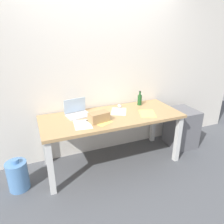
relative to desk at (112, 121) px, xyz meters
The scene contains 13 objects.
ground_plane 0.67m from the desk, ahead, with size 8.00×8.00×0.00m, color #515459.
back_wall 0.78m from the desk, 90.00° to the left, with size 5.20×0.08×2.60m, color silver.
desk is the anchor object (origin of this frame).
laptop_left 0.50m from the desk, 157.02° to the left, with size 0.36×0.30×0.22m.
beer_bottle 0.64m from the desk, 22.85° to the left, with size 0.07×0.07×0.22m.
computer_mouse 0.38m from the desk, 49.01° to the left, with size 0.06×0.10×0.03m, color silver.
cardboard_box 0.31m from the desk, 151.36° to the right, with size 0.25×0.14×0.13m, color tan.
paper_sheet_near_back 0.20m from the desk, 34.17° to the left, with size 0.21×0.30×0.00m, color white.
paper_yellow_folder 0.27m from the desk, 152.17° to the right, with size 0.21×0.30×0.00m, color #F4E06B.
paper_sheet_front_left 0.48m from the desk, 162.95° to the right, with size 0.21×0.30×0.00m, color white.
paper_sheet_front_right 0.51m from the desk, 15.31° to the right, with size 0.21×0.30×0.00m, color #F4E06B.
water_cooler_jug 1.38m from the desk, behind, with size 0.25×0.25×0.42m.
filing_cabinet 1.32m from the desk, ahead, with size 0.40×0.48×0.64m, color slate.
Camera 1 is at (-1.02, -2.47, 1.87)m, focal length 33.56 mm.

